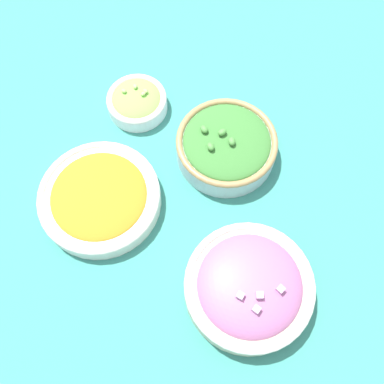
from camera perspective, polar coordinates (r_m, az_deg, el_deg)
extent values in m
plane|color=#337F75|center=(0.77, 0.00, -0.88)|extent=(3.00, 3.00, 0.00)
cylinder|color=beige|center=(0.71, 7.47, -12.54)|extent=(0.21, 0.21, 0.04)
torus|color=silver|center=(0.69, 7.70, -12.18)|extent=(0.21, 0.21, 0.01)
ellipsoid|color=#9E5B8E|center=(0.69, 7.70, -12.18)|extent=(0.17, 0.17, 0.05)
cube|color=#C699C1|center=(0.66, 6.45, -13.55)|extent=(0.01, 0.01, 0.01)
cube|color=#C699C1|center=(0.66, 8.58, -15.20)|extent=(0.01, 0.01, 0.01)
cube|color=#C699C1|center=(0.67, 11.73, -12.57)|extent=(0.01, 0.01, 0.01)
cube|color=#C699C1|center=(0.66, 9.00, -13.44)|extent=(0.01, 0.01, 0.01)
cylinder|color=silver|center=(0.78, -12.11, -0.89)|extent=(0.21, 0.21, 0.03)
torus|color=silver|center=(0.76, -12.33, -0.45)|extent=(0.21, 0.21, 0.01)
ellipsoid|color=orange|center=(0.76, -12.33, -0.45)|extent=(0.17, 0.17, 0.02)
cylinder|color=#B2C1CC|center=(0.80, 4.56, 5.92)|extent=(0.18, 0.18, 0.05)
torus|color=#997A4C|center=(0.78, 4.68, 6.75)|extent=(0.18, 0.18, 0.01)
ellipsoid|color=#387533|center=(0.78, 4.68, 6.75)|extent=(0.16, 0.16, 0.03)
ellipsoid|color=#47893D|center=(0.75, 2.76, 5.97)|extent=(0.02, 0.02, 0.01)
ellipsoid|color=#47893D|center=(0.75, 5.33, 6.74)|extent=(0.02, 0.02, 0.01)
ellipsoid|color=#47893D|center=(0.76, 4.05, 7.95)|extent=(0.02, 0.02, 0.01)
ellipsoid|color=#47893D|center=(0.77, 1.63, 8.36)|extent=(0.02, 0.02, 0.01)
cylinder|color=white|center=(0.86, -7.29, 11.64)|extent=(0.12, 0.12, 0.03)
torus|color=silver|center=(0.85, -7.41, 12.22)|extent=(0.12, 0.12, 0.01)
ellipsoid|color=#7ABC4C|center=(0.85, -7.41, 12.22)|extent=(0.09, 0.09, 0.02)
ellipsoid|color=#99D166|center=(0.84, -6.22, 13.24)|extent=(0.01, 0.01, 0.01)
ellipsoid|color=#99D166|center=(0.85, -7.59, 13.78)|extent=(0.01, 0.01, 0.01)
ellipsoid|color=#99D166|center=(0.85, -9.07, 13.16)|extent=(0.01, 0.01, 0.01)
ellipsoid|color=#99D166|center=(0.84, -6.52, 12.88)|extent=(0.01, 0.01, 0.01)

